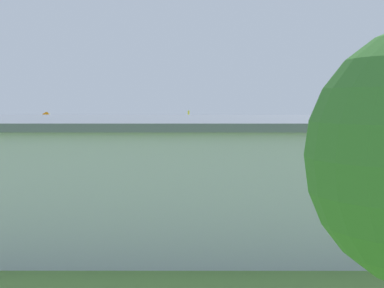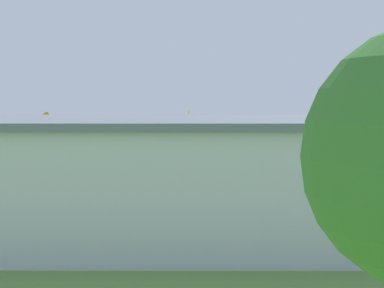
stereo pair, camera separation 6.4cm
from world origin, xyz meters
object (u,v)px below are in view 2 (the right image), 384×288
(biplane, at_px, (191,129))
(person_at_fence_line, at_px, (311,176))
(hangar, at_px, (190,175))
(windsock, at_px, (45,117))
(person_walking_on_apron, at_px, (35,180))

(biplane, xyz_separation_m, person_at_fence_line, (-10.19, 19.71, -2.77))
(person_at_fence_line, bearing_deg, biplane, -62.67)
(hangar, distance_m, windsock, 52.75)
(hangar, bearing_deg, windsock, -67.02)
(person_at_fence_line, height_order, windsock, windsock)
(biplane, relative_size, person_walking_on_apron, 5.52)
(hangar, height_order, biplane, hangar)
(person_walking_on_apron, distance_m, person_at_fence_line, 21.24)
(person_walking_on_apron, height_order, windsock, windsock)
(hangar, relative_size, person_at_fence_line, 19.56)
(windsock, bearing_deg, hangar, 112.98)
(biplane, distance_m, person_walking_on_apron, 24.94)
(biplane, distance_m, person_at_fence_line, 22.36)
(hangar, bearing_deg, person_at_fence_line, -116.60)
(hangar, height_order, person_at_fence_line, hangar)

